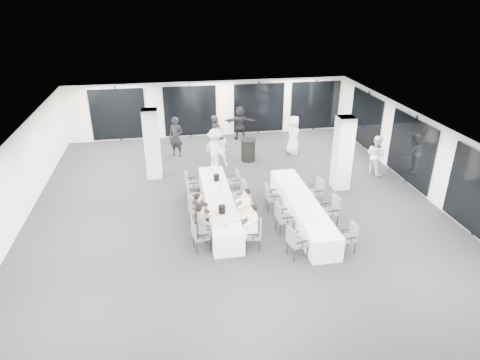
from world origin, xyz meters
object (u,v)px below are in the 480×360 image
(cocktail_table, at_px, (248,150))
(chair_main_right_mid, at_px, (245,204))
(chair_main_right_near, at_px, (256,233))
(chair_side_right_far, at_px, (316,190))
(standing_guest_h, at_px, (376,152))
(ice_bucket_near, at_px, (222,209))
(standing_guest_c, at_px, (215,146))
(standing_guest_e, at_px, (293,132))
(standing_guest_f, at_px, (240,121))
(banquet_table_main, at_px, (219,205))
(chair_main_right_second, at_px, (249,215))
(chair_side_right_near, at_px, (350,236))
(ice_bucket_far, at_px, (216,177))
(standing_guest_g, at_px, (176,134))
(chair_main_left_far, at_px, (190,182))
(chair_main_left_fourth, at_px, (192,194))
(chair_side_left_far, at_px, (271,195))
(chair_main_right_fourth, at_px, (241,192))
(chair_main_right_far, at_px, (235,179))
(chair_side_right_mid, at_px, (332,209))
(standing_guest_b, at_px, (218,145))
(chair_side_left_near, at_px, (295,240))
(chair_main_left_mid, at_px, (194,207))
(chair_main_left_near, at_px, (198,234))
(banquet_table_side, at_px, (302,210))
(standing_guest_a, at_px, (216,132))
(chair_side_left_mid, at_px, (282,216))

(cocktail_table, height_order, chair_main_right_mid, cocktail_table)
(chair_main_right_near, distance_m, chair_side_right_far, 3.56)
(standing_guest_h, distance_m, ice_bucket_near, 7.68)
(chair_side_right_far, distance_m, standing_guest_c, 4.94)
(standing_guest_e, bearing_deg, standing_guest_f, 55.50)
(banquet_table_main, xyz_separation_m, standing_guest_f, (2.04, 7.61, 0.58))
(chair_main_right_second, bearing_deg, banquet_table_main, 34.49)
(chair_side_right_near, xyz_separation_m, ice_bucket_far, (-3.40, 3.91, 0.37))
(standing_guest_g, bearing_deg, chair_main_left_far, -59.38)
(chair_main_left_fourth, relative_size, chair_side_right_near, 1.08)
(chair_side_left_far, relative_size, standing_guest_g, 0.46)
(chair_main_right_fourth, bearing_deg, chair_main_right_far, -11.60)
(chair_side_right_mid, distance_m, ice_bucket_near, 3.54)
(chair_main_right_far, distance_m, standing_guest_g, 4.55)
(chair_side_right_mid, bearing_deg, ice_bucket_near, 83.96)
(standing_guest_b, xyz_separation_m, standing_guest_h, (6.20, -1.81, -0.06))
(chair_main_right_near, distance_m, standing_guest_b, 6.38)
(chair_side_left_near, relative_size, standing_guest_h, 0.53)
(chair_main_right_second, bearing_deg, standing_guest_h, -63.28)
(standing_guest_e, bearing_deg, chair_main_left_mid, 152.78)
(chair_main_right_mid, bearing_deg, chair_side_left_near, -160.42)
(chair_main_left_fourth, bearing_deg, banquet_table_main, 56.62)
(chair_main_left_far, relative_size, chair_main_right_second, 1.08)
(chair_side_right_far, distance_m, standing_guest_e, 5.09)
(chair_side_right_mid, bearing_deg, chair_main_right_fourth, 51.39)
(cocktail_table, distance_m, chair_main_left_fourth, 4.87)
(chair_main_right_far, height_order, chair_side_left_near, chair_side_left_near)
(chair_main_right_second, bearing_deg, standing_guest_f, -11.69)
(chair_main_left_near, bearing_deg, chair_side_left_far, 118.23)
(banquet_table_side, xyz_separation_m, standing_guest_a, (-2.02, 6.57, 0.64))
(standing_guest_e, relative_size, ice_bucket_near, 7.87)
(chair_main_right_second, relative_size, chair_main_right_mid, 0.97)
(chair_main_left_mid, bearing_deg, ice_bucket_far, 162.68)
(chair_side_left_mid, height_order, chair_side_right_far, chair_side_left_mid)
(chair_main_right_mid, height_order, chair_side_left_far, chair_side_left_far)
(chair_side_right_near, height_order, standing_guest_h, standing_guest_h)
(chair_side_left_near, relative_size, chair_side_left_far, 1.04)
(chair_main_right_second, bearing_deg, chair_main_left_near, 113.93)
(chair_side_left_far, xyz_separation_m, standing_guest_c, (-1.44, 3.92, 0.45))
(standing_guest_a, distance_m, ice_bucket_near, 7.05)
(standing_guest_f, bearing_deg, standing_guest_b, 72.94)
(cocktail_table, bearing_deg, chair_side_right_far, -70.35)
(chair_main_left_near, bearing_deg, chair_side_left_near, 62.57)
(banquet_table_main, bearing_deg, standing_guest_e, 52.14)
(chair_main_left_mid, bearing_deg, chair_main_left_far, -165.17)
(chair_side_left_far, bearing_deg, chair_main_left_fourth, -100.33)
(chair_main_left_near, bearing_deg, chair_main_right_mid, 124.07)
(chair_main_right_second, bearing_deg, chair_side_left_far, -43.75)
(cocktail_table, relative_size, standing_guest_a, 0.48)
(banquet_table_main, distance_m, chair_side_right_far, 3.50)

